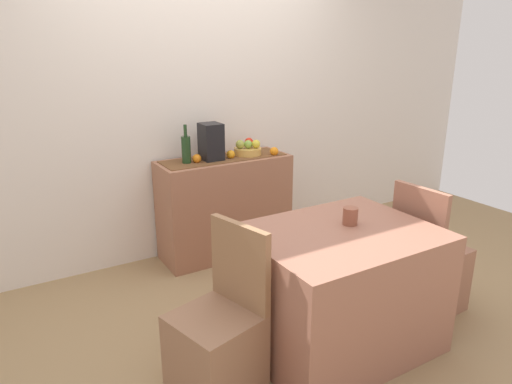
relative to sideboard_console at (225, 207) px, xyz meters
name	(u,v)px	position (x,y,z in m)	size (l,w,h in m)	color
ground_plane	(275,303)	(-0.08, -0.92, -0.43)	(6.40, 6.40, 0.02)	#9A7C54
room_wall_rear	(200,95)	(-0.08, 0.26, 0.93)	(6.40, 0.06, 2.70)	silver
sideboard_console	(225,207)	(0.00, 0.00, 0.00)	(1.11, 0.42, 0.85)	#9A6349
table_runner	(224,158)	(0.00, 0.00, 0.43)	(1.04, 0.32, 0.01)	brown
fruit_bowl	(248,151)	(0.23, 0.00, 0.46)	(0.23, 0.23, 0.06)	gold
apple_front	(248,144)	(0.22, -0.02, 0.52)	(0.07, 0.07, 0.07)	#82AC41
apple_left	(249,142)	(0.26, 0.04, 0.53)	(0.08, 0.08, 0.08)	red
apple_rear	(240,144)	(0.16, 0.01, 0.52)	(0.07, 0.07, 0.07)	#959C3D
apple_upper	(256,144)	(0.28, -0.05, 0.52)	(0.07, 0.07, 0.07)	gold
wine_bottle	(186,149)	(-0.33, 0.00, 0.54)	(0.07, 0.07, 0.31)	#1F3B1D
coffee_maker	(211,142)	(-0.11, 0.00, 0.57)	(0.16, 0.18, 0.30)	black
orange_loose_near_bowl	(197,159)	(-0.25, -0.02, 0.46)	(0.07, 0.07, 0.07)	orange
orange_loose_far	(274,151)	(0.41, -0.12, 0.46)	(0.07, 0.07, 0.07)	orange
orange_loose_mid	(231,154)	(0.05, -0.03, 0.46)	(0.07, 0.07, 0.07)	orange
dining_table	(338,289)	(-0.02, -1.50, -0.05)	(1.07, 0.85, 0.74)	#9B634F
coffee_cup	(350,216)	(0.09, -1.44, 0.37)	(0.09, 0.09, 0.10)	brown
chair_near_window	(218,346)	(-0.81, -1.49, -0.16)	(0.49, 0.49, 0.90)	#93684C
chair_by_corner	(428,272)	(0.78, -1.50, -0.16)	(0.42, 0.42, 0.90)	#97624B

